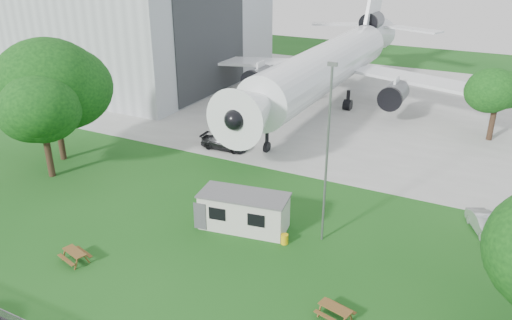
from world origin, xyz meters
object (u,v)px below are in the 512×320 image
at_px(picnic_east, 335,318).
at_px(picnic_west, 76,261).
at_px(hangar, 102,11).
at_px(site_cabin, 244,211).
at_px(airliner, 330,63).

bearing_deg(picnic_east, picnic_west, -157.58).
distance_m(hangar, picnic_east, 62.46).
relative_size(hangar, site_cabin, 6.21).
bearing_deg(hangar, site_cabin, -37.14).
bearing_deg(airliner, hangar, 179.78).
xyz_separation_m(hangar, site_cabin, (40.74, -30.86, -8.09)).
xyz_separation_m(site_cabin, picnic_west, (-7.51, -8.51, -1.31)).
bearing_deg(picnic_east, site_cabin, 159.28).
relative_size(airliner, site_cabin, 6.89).
xyz_separation_m(picnic_west, picnic_east, (16.29, 2.50, 0.00)).
xyz_separation_m(hangar, picnic_west, (33.23, -39.37, -9.41)).
height_order(airliner, picnic_east, airliner).
distance_m(airliner, picnic_east, 39.51).
relative_size(airliner, picnic_east, 26.52).
relative_size(site_cabin, picnic_west, 3.85).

